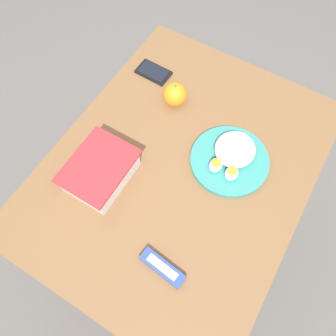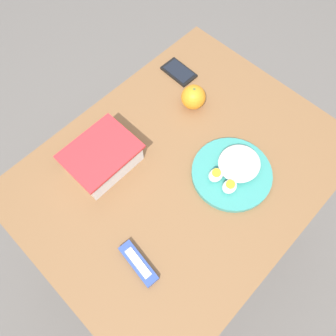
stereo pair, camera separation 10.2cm
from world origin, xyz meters
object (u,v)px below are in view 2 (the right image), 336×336
food_container (103,158)px  cell_phone (179,72)px  rice_plate (234,170)px  orange_fruit (193,97)px  candy_bar (138,263)px

food_container → cell_phone: (0.45, 0.09, -0.03)m
food_container → cell_phone: food_container is taller
food_container → rice_plate: size_ratio=0.86×
orange_fruit → cell_phone: size_ratio=0.67×
orange_fruit → cell_phone: 0.16m
food_container → orange_fruit: 0.38m
orange_fruit → rice_plate: orange_fruit is taller
rice_plate → candy_bar: rice_plate is taller
food_container → rice_plate: (0.26, -0.32, -0.02)m
orange_fruit → candy_bar: bearing=-153.0°
candy_bar → rice_plate: bearing=-1.6°
rice_plate → orange_fruit: bearing=68.1°
food_container → orange_fruit: bearing=-7.2°
food_container → orange_fruit: same height
orange_fruit → rice_plate: size_ratio=0.33×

